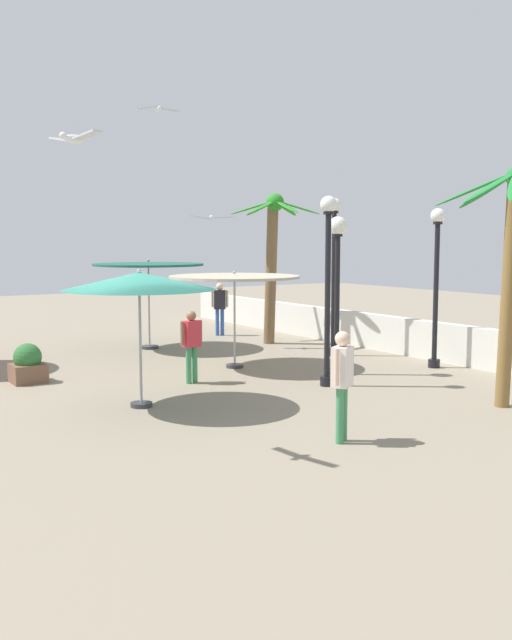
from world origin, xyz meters
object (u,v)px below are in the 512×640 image
palm_tree_0 (512,248)px  guest_1 (342,375)px  patio_umbrella_1 (139,282)px  palm_tree_1 (272,250)px  patio_umbrella_3 (234,279)px  planter (28,365)px  seagull_1 (73,138)px  patio_umbrella_2 (148,268)px  lamp_post_3 (328,273)px  seagull_0 (158,109)px  lamp_post_1 (436,273)px  guest_2 (191,340)px  lamp_post_2 (337,269)px  guest_0 (220,304)px  lamp_post_0 (334,260)px  seagull_2 (212,218)px

palm_tree_0 → guest_1: size_ratio=2.57×
patio_umbrella_1 → palm_tree_1: palm_tree_1 is taller
patio_umbrella_3 → planter: (-0.85, -4.68, -1.74)m
patio_umbrella_1 → seagull_1: seagull_1 is taller
patio_umbrella_2 → lamp_post_3: 6.89m
palm_tree_0 → patio_umbrella_1: bearing=-123.2°
planter → seagull_0: bearing=131.1°
lamp_post_1 → seagull_0: size_ratio=2.81×
guest_2 → lamp_post_2: bearing=74.6°
patio_umbrella_1 → palm_tree_1: 8.44m
palm_tree_0 → lamp_post_3: bearing=-155.0°
palm_tree_0 → lamp_post_1: (-3.65, 1.98, -0.64)m
patio_umbrella_3 → palm_tree_1: (-2.77, 2.95, 0.65)m
guest_2 → palm_tree_1: bearing=129.6°
lamp_post_3 → guest_0: (-8.21, 2.13, -1.35)m
seagull_0 → seagull_1: size_ratio=1.10×
lamp_post_0 → guest_2: size_ratio=2.65×
planter → lamp_post_2: bearing=65.1°
palm_tree_0 → seagull_1: bearing=-100.5°
patio_umbrella_1 → seagull_1: (2.27, -1.92, 2.13)m
palm_tree_1 → lamp_post_3: size_ratio=1.11×
patio_umbrella_2 → palm_tree_0: bearing=13.9°
guest_0 → seagull_2: bearing=-34.1°
patio_umbrella_1 → patio_umbrella_2: patio_umbrella_1 is taller
seagull_1 → seagull_2: seagull_1 is taller
lamp_post_2 → seagull_1: 7.79m
seagull_0 → seagull_2: seagull_0 is taller
patio_umbrella_2 → guest_1: 10.47m
patio_umbrella_2 → patio_umbrella_3: patio_umbrella_2 is taller
palm_tree_0 → lamp_post_3: (-3.32, -1.55, -0.54)m
palm_tree_1 → seagull_0: 5.49m
palm_tree_0 → seagull_0: seagull_0 is taller
patio_umbrella_2 → palm_tree_1: size_ratio=0.70×
seagull_0 → lamp_post_0: bearing=24.6°
palm_tree_0 → guest_2: (-5.12, -3.80, -1.98)m
patio_umbrella_3 → seagull_1: seagull_1 is taller
seagull_1 → guest_0: bearing=141.4°
patio_umbrella_3 → lamp_post_0: 3.15m
palm_tree_1 → seagull_1: size_ratio=3.59×
palm_tree_0 → palm_tree_1: (-9.01, 0.90, -0.15)m
patio_umbrella_1 → patio_umbrella_2: 7.18m
patio_umbrella_2 → lamp_post_2: lamp_post_2 is taller
guest_1 → planter: bearing=-159.4°
lamp_post_0 → lamp_post_1: 2.89m
palm_tree_0 → guest_0: bearing=177.1°
lamp_post_0 → guest_1: bearing=-37.9°
seagull_1 → seagull_2: 10.32m
patio_umbrella_3 → palm_tree_0: (6.24, 2.05, 0.79)m
lamp_post_0 → seagull_1: (4.99, -8.59, 1.91)m
guest_0 → seagull_1: 13.42m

